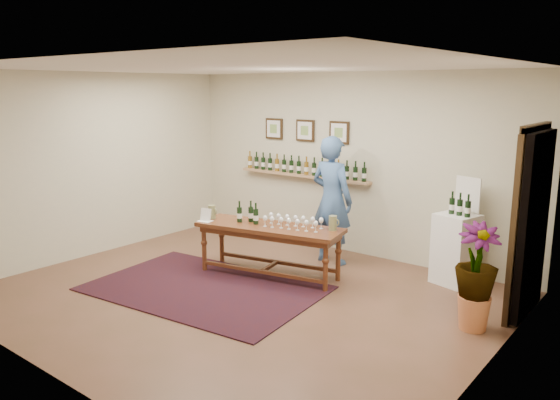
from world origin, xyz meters
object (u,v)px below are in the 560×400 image
Objects in this scene: display_pedestal at (456,249)px; potted_plant at (476,277)px; person at (332,200)px; tasting_table at (269,233)px.

display_pedestal is 1.44m from potted_plant.
person reaches higher than potted_plant.
display_pedestal is at bearing 118.78° from potted_plant.
potted_plant is at bearing 162.60° from person.
potted_plant is (0.69, -1.26, 0.12)m from display_pedestal.
potted_plant is 2.69m from person.
potted_plant is at bearing -11.09° from tasting_table.
person is (0.33, 1.04, 0.33)m from tasting_table.
person is (-1.78, -0.27, 0.47)m from display_pedestal.
person is (-2.48, 0.99, 0.35)m from potted_plant.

